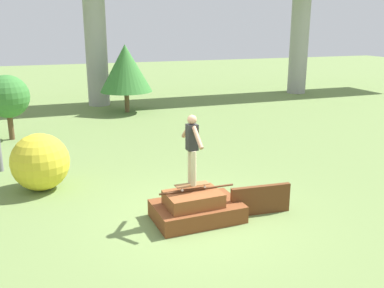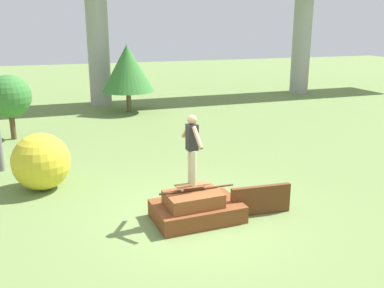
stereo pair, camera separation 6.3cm
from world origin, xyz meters
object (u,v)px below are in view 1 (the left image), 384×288
bush_yellow_flowering (40,162)px  tree_behind_left (7,97)px  tree_behind_right (126,68)px  skater (192,145)px  skateboard (192,185)px

bush_yellow_flowering → tree_behind_left: bearing=99.5°
tree_behind_left → tree_behind_right: 6.24m
skater → bush_yellow_flowering: (-3.03, 2.96, -0.93)m
skater → tree_behind_right: size_ratio=0.47×
skater → bush_yellow_flowering: 4.34m
tree_behind_right → tree_behind_left: bearing=-144.5°
tree_behind_right → bush_yellow_flowering: tree_behind_right is taller
tree_behind_right → bush_yellow_flowering: size_ratio=2.19×
skater → tree_behind_left: size_ratio=0.64×
skateboard → tree_behind_right: 12.31m
skater → tree_behind_left: bearing=114.8°
skater → bush_yellow_flowering: size_ratio=1.03×
skateboard → tree_behind_left: (-3.97, 8.57, 0.80)m
skateboard → tree_behind_left: size_ratio=0.31×
tree_behind_left → skateboard: bearing=-65.2°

